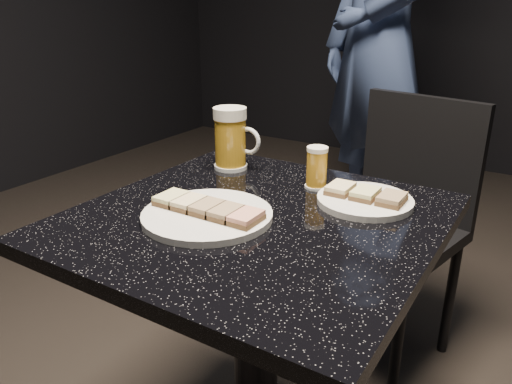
# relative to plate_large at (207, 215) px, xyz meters

# --- Properties ---
(plate_large) EXTENTS (0.26, 0.26, 0.01)m
(plate_large) POSITION_rel_plate_large_xyz_m (0.00, 0.00, 0.00)
(plate_large) COLOR white
(plate_large) RESTS_ON table
(plate_small) EXTENTS (0.20, 0.20, 0.01)m
(plate_small) POSITION_rel_plate_large_xyz_m (0.24, 0.24, 0.00)
(plate_small) COLOR white
(plate_small) RESTS_ON table
(patron) EXTENTS (0.84, 0.78, 1.93)m
(patron) POSITION_rel_plate_large_xyz_m (-0.21, 1.58, 0.21)
(patron) COLOR navy
(patron) RESTS_ON floor
(table) EXTENTS (0.70, 0.70, 0.75)m
(table) POSITION_rel_plate_large_xyz_m (0.07, 0.07, -0.25)
(table) COLOR black
(table) RESTS_ON floor
(beer_mug) EXTENTS (0.12, 0.09, 0.16)m
(beer_mug) POSITION_rel_plate_large_xyz_m (-0.14, 0.29, 0.07)
(beer_mug) COLOR white
(beer_mug) RESTS_ON table
(beer_tumbler) EXTENTS (0.05, 0.05, 0.10)m
(beer_tumbler) POSITION_rel_plate_large_xyz_m (0.11, 0.27, 0.04)
(beer_tumbler) COLOR silver
(beer_tumbler) RESTS_ON table
(chair) EXTENTS (0.49, 0.49, 0.87)m
(chair) POSITION_rel_plate_large_xyz_m (0.16, 0.79, -0.26)
(chair) COLOR black
(chair) RESTS_ON floor
(canapes_on_plate_large) EXTENTS (0.23, 0.07, 0.02)m
(canapes_on_plate_large) POSITION_rel_plate_large_xyz_m (-0.00, -0.00, 0.02)
(canapes_on_plate_large) COLOR #4C3521
(canapes_on_plate_large) RESTS_ON plate_large
(canapes_on_plate_small) EXTENTS (0.16, 0.07, 0.02)m
(canapes_on_plate_small) POSITION_rel_plate_large_xyz_m (0.24, 0.24, 0.02)
(canapes_on_plate_small) COLOR #4C3521
(canapes_on_plate_small) RESTS_ON plate_small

